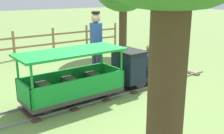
# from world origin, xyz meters

# --- Properties ---
(ground_plane) EXTENTS (60.00, 60.00, 0.00)m
(ground_plane) POSITION_xyz_m (0.00, 0.00, 0.00)
(ground_plane) COLOR #75934C
(track) EXTENTS (0.78, 5.70, 0.04)m
(track) POSITION_xyz_m (0.00, 0.21, 0.02)
(track) COLOR gray
(track) RESTS_ON ground_plane
(locomotive) EXTENTS (0.74, 1.45, 0.97)m
(locomotive) POSITION_xyz_m (0.00, 1.06, 0.48)
(locomotive) COLOR #192338
(locomotive) RESTS_ON ground_plane
(passenger_car) EXTENTS (0.84, 2.00, 0.97)m
(passenger_car) POSITION_xyz_m (0.00, -0.69, 0.42)
(passenger_car) COLOR #3F3F3F
(passenger_car) RESTS_ON ground_plane
(conductor_person) EXTENTS (0.30, 0.30, 1.62)m
(conductor_person) POSITION_xyz_m (-1.05, 0.54, 0.96)
(conductor_person) COLOR #282D47
(conductor_person) RESTS_ON ground_plane
(fence_section) EXTENTS (0.08, 6.78, 0.90)m
(fence_section) POSITION_xyz_m (-4.19, 0.21, 0.48)
(fence_section) COLOR #93754C
(fence_section) RESTS_ON ground_plane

